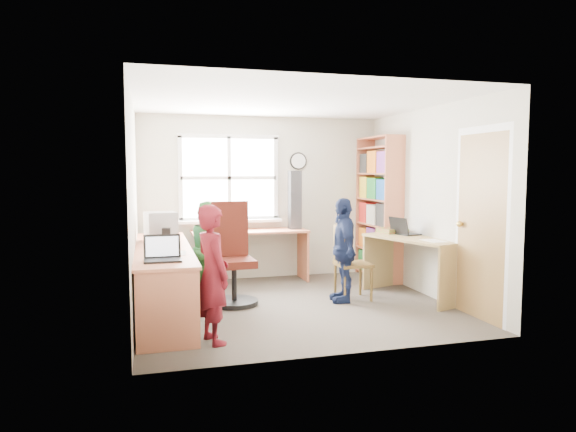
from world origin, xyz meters
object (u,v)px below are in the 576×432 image
object	(u,v)px
swivel_chair	(232,260)
person_navy	(343,250)
potted_plant	(226,221)
crt_monitor	(161,226)
person_green	(209,248)
cd_tower	(295,200)
right_desk	(414,254)
wooden_chair	(348,260)
laptop_right	(403,231)
person_red	(213,274)
laptop_left	(163,254)
bookshelf	(379,211)
l_desk	(183,278)

from	to	relation	value
swivel_chair	person_navy	size ratio (longest dim) A/B	0.96
potted_plant	person_navy	bearing A→B (deg)	-48.75
crt_monitor	person_green	bearing A→B (deg)	-1.77
cd_tower	right_desk	bearing A→B (deg)	-52.28
wooden_chair	potted_plant	size ratio (longest dim) A/B	3.36
right_desk	person_navy	size ratio (longest dim) A/B	1.14
right_desk	swivel_chair	bearing A→B (deg)	154.84
laptop_right	person_green	bearing A→B (deg)	65.10
laptop_right	person_red	world-z (taller)	person_red
laptop_left	person_navy	size ratio (longest dim) A/B	0.27
right_desk	cd_tower	bearing A→B (deg)	111.72
laptop_left	person_navy	xyz separation A→B (m)	(2.17, 0.84, -0.17)
wooden_chair	crt_monitor	distance (m)	2.34
person_green	laptop_right	bearing A→B (deg)	-101.79
wooden_chair	person_navy	world-z (taller)	person_navy
person_green	laptop_left	bearing A→B (deg)	157.78
person_red	person_navy	bearing A→B (deg)	-73.70
crt_monitor	person_green	xyz separation A→B (m)	(0.60, 0.11, -0.32)
crt_monitor	swivel_chair	bearing A→B (deg)	-35.25
bookshelf	crt_monitor	xyz separation A→B (m)	(-3.15, -0.53, -0.08)
bookshelf	swivel_chair	distance (m)	2.54
laptop_left	person_red	world-z (taller)	person_red
right_desk	bookshelf	bearing A→B (deg)	69.77
cd_tower	laptop_right	bearing A→B (deg)	-46.39
person_green	person_navy	xyz separation A→B (m)	(1.55, -0.73, 0.03)
potted_plant	person_red	bearing A→B (deg)	-101.11
l_desk	wooden_chair	distance (m)	2.07
cd_tower	person_navy	distance (m)	1.51
swivel_chair	person_navy	world-z (taller)	person_navy
swivel_chair	potted_plant	bearing A→B (deg)	82.02
potted_plant	bookshelf	bearing A→B (deg)	-6.47
swivel_chair	laptop_right	xyz separation A→B (m)	(2.26, -0.03, 0.29)
right_desk	laptop_right	distance (m)	0.39
person_red	person_navy	xyz separation A→B (m)	(1.73, 1.11, -0.01)
cd_tower	l_desk	bearing A→B (deg)	-136.67
swivel_chair	crt_monitor	world-z (taller)	swivel_chair
wooden_chair	person_red	size ratio (longest dim) A/B	0.72
l_desk	bookshelf	bearing A→B (deg)	26.43
potted_plant	person_navy	distance (m)	1.89
laptop_left	laptop_right	size ratio (longest dim) A/B	0.88
swivel_chair	crt_monitor	size ratio (longest dim) A/B	2.98
bookshelf	laptop_right	world-z (taller)	bookshelf
swivel_chair	crt_monitor	bearing A→B (deg)	153.28
l_desk	person_navy	xyz separation A→B (m)	(1.95, 0.32, 0.18)
swivel_chair	person_red	distance (m)	1.45
l_desk	bookshelf	xyz separation A→B (m)	(2.96, 1.47, 0.55)
right_desk	wooden_chair	world-z (taller)	wooden_chair
swivel_chair	crt_monitor	xyz separation A→B (m)	(-0.82, 0.35, 0.40)
bookshelf	potted_plant	size ratio (longest dim) A/B	7.62
wooden_chair	person_green	bearing A→B (deg)	157.75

